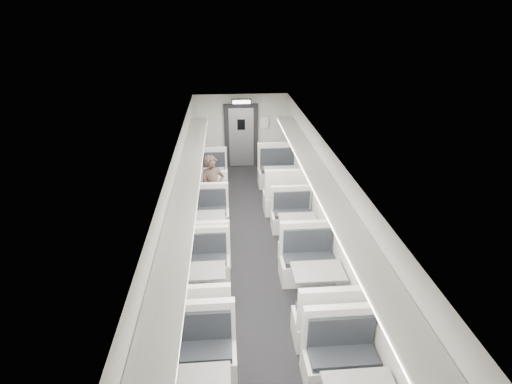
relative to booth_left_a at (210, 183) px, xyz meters
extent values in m
cube|color=black|center=(1.00, -3.74, -0.42)|extent=(3.00, 12.00, 0.12)
cube|color=white|center=(1.00, -3.74, 2.10)|extent=(3.00, 12.00, 0.12)
cube|color=beige|center=(1.00, 2.32, 0.84)|extent=(3.00, 0.12, 2.40)
cube|color=beige|center=(-0.56, -3.74, 0.84)|extent=(0.12, 12.00, 2.40)
cube|color=beige|center=(2.56, -3.74, 0.84)|extent=(0.12, 12.00, 2.40)
cube|color=silver|center=(0.00, -0.74, -0.15)|extent=(1.00, 0.56, 0.43)
cube|color=black|center=(0.00, -0.71, 0.11)|extent=(0.89, 0.45, 0.09)
cube|color=silver|center=(0.00, -0.94, 0.39)|extent=(1.00, 0.11, 0.66)
cube|color=silver|center=(0.00, 0.74, -0.15)|extent=(1.00, 0.56, 0.43)
cube|color=black|center=(0.00, 0.71, 0.11)|extent=(0.89, 0.45, 0.09)
cube|color=silver|center=(0.00, 0.94, 0.39)|extent=(1.00, 0.11, 0.66)
cylinder|color=silver|center=(0.00, 0.00, -0.04)|extent=(0.09, 0.09, 0.65)
cylinder|color=silver|center=(0.00, 0.00, -0.35)|extent=(0.34, 0.34, 0.03)
cube|color=slate|center=(0.00, 0.00, 0.33)|extent=(0.83, 0.57, 0.04)
cube|color=silver|center=(0.00, -3.38, -0.15)|extent=(1.00, 0.56, 0.43)
cube|color=black|center=(0.00, -3.35, 0.11)|extent=(0.89, 0.44, 0.09)
cube|color=silver|center=(0.00, -3.58, 0.39)|extent=(1.00, 0.11, 0.66)
cube|color=silver|center=(0.00, -1.90, -0.15)|extent=(1.00, 0.56, 0.43)
cube|color=black|center=(0.00, -1.93, 0.11)|extent=(0.89, 0.44, 0.09)
cube|color=silver|center=(0.00, -1.70, 0.39)|extent=(1.00, 0.11, 0.66)
cylinder|color=silver|center=(0.00, -2.64, -0.04)|extent=(0.09, 0.09, 0.65)
cylinder|color=silver|center=(0.00, -2.64, -0.35)|extent=(0.34, 0.34, 0.03)
cube|color=slate|center=(0.00, -2.64, 0.33)|extent=(0.83, 0.57, 0.04)
cube|color=silver|center=(0.00, -5.31, -0.16)|extent=(0.96, 0.54, 0.41)
cube|color=black|center=(0.00, -5.28, 0.09)|extent=(0.86, 0.43, 0.09)
cube|color=silver|center=(0.00, -5.51, 0.36)|extent=(0.96, 0.11, 0.64)
cube|color=silver|center=(0.00, -3.89, -0.16)|extent=(0.96, 0.54, 0.41)
cube|color=black|center=(0.00, -3.92, 0.09)|extent=(0.86, 0.43, 0.09)
cube|color=silver|center=(0.00, -3.69, 0.36)|extent=(0.96, 0.11, 0.64)
cylinder|color=silver|center=(0.00, -4.60, -0.05)|extent=(0.09, 0.09, 0.63)
cylinder|color=silver|center=(0.00, -4.60, -0.35)|extent=(0.33, 0.33, 0.03)
cube|color=slate|center=(0.00, -4.60, 0.30)|extent=(0.80, 0.55, 0.04)
cube|color=silver|center=(0.00, -6.20, -0.14)|extent=(1.07, 0.59, 0.45)
cube|color=black|center=(0.00, -6.23, 0.14)|extent=(0.95, 0.47, 0.10)
cube|color=silver|center=(0.00, -5.99, 0.44)|extent=(1.07, 0.12, 0.70)
cube|color=slate|center=(0.00, -6.99, 0.37)|extent=(0.89, 0.60, 0.04)
cube|color=silver|center=(2.00, -1.18, -0.12)|extent=(1.16, 0.64, 0.49)
cube|color=black|center=(2.00, -1.15, 0.18)|extent=(1.03, 0.51, 0.11)
cube|color=silver|center=(2.00, -1.42, 0.51)|extent=(1.16, 0.13, 0.76)
cube|color=silver|center=(2.00, 0.52, -0.12)|extent=(1.16, 0.64, 0.49)
cube|color=black|center=(2.00, 0.49, 0.18)|extent=(1.03, 0.51, 0.11)
cube|color=silver|center=(2.00, 0.75, 0.51)|extent=(1.16, 0.13, 0.76)
cylinder|color=silver|center=(2.00, -0.33, 0.01)|extent=(0.11, 0.11, 0.75)
cylinder|color=silver|center=(2.00, -0.33, -0.35)|extent=(0.39, 0.39, 0.03)
cube|color=slate|center=(2.00, -0.33, 0.43)|extent=(0.96, 0.65, 0.04)
cube|color=silver|center=(2.00, -3.57, -0.16)|extent=(0.97, 0.54, 0.41)
cube|color=black|center=(2.00, -3.55, 0.10)|extent=(0.86, 0.43, 0.09)
cube|color=silver|center=(2.00, -3.77, 0.37)|extent=(0.97, 0.11, 0.64)
cube|color=silver|center=(2.00, -2.14, -0.16)|extent=(0.97, 0.54, 0.41)
cube|color=black|center=(2.00, -2.17, 0.10)|extent=(0.86, 0.43, 0.09)
cube|color=silver|center=(2.00, -1.94, 0.37)|extent=(0.97, 0.11, 0.64)
cylinder|color=silver|center=(2.00, -2.86, -0.05)|extent=(0.09, 0.09, 0.63)
cylinder|color=silver|center=(2.00, -2.86, -0.35)|extent=(0.33, 0.33, 0.03)
cube|color=slate|center=(2.00, -2.86, 0.31)|extent=(0.81, 0.55, 0.04)
cube|color=silver|center=(2.00, -5.67, -0.14)|extent=(1.08, 0.60, 0.46)
cube|color=black|center=(2.00, -5.64, 0.14)|extent=(0.96, 0.48, 0.10)
cube|color=silver|center=(2.00, -5.89, 0.45)|extent=(1.08, 0.12, 0.71)
cube|color=silver|center=(2.00, -4.08, -0.14)|extent=(1.08, 0.60, 0.46)
cube|color=black|center=(2.00, -4.12, 0.14)|extent=(0.96, 0.48, 0.10)
cube|color=silver|center=(2.00, -3.87, 0.45)|extent=(1.08, 0.12, 0.71)
cylinder|color=silver|center=(2.00, -4.88, -0.01)|extent=(0.10, 0.10, 0.70)
cylinder|color=silver|center=(2.00, -4.88, -0.35)|extent=(0.37, 0.37, 0.03)
cube|color=slate|center=(2.00, -4.88, 0.38)|extent=(0.89, 0.61, 0.04)
cube|color=silver|center=(2.00, -6.45, -0.14)|extent=(1.06, 0.59, 0.45)
cube|color=black|center=(2.00, -6.48, 0.14)|extent=(0.94, 0.47, 0.10)
cube|color=silver|center=(2.00, -6.24, 0.44)|extent=(1.06, 0.12, 0.70)
imported|color=black|center=(0.13, -1.44, 0.47)|extent=(0.71, 0.58, 1.68)
cube|color=black|center=(-0.49, -0.34, 0.99)|extent=(0.02, 1.18, 0.84)
cube|color=black|center=(-0.49, -2.54, 0.99)|extent=(0.02, 1.18, 0.84)
cube|color=black|center=(-0.49, -4.74, 0.99)|extent=(0.02, 1.18, 0.84)
cube|color=black|center=(-0.49, -6.94, 0.99)|extent=(0.02, 1.18, 0.84)
cube|color=silver|center=(-0.26, -4.04, 1.56)|extent=(0.46, 10.40, 0.05)
cube|color=white|center=(-0.06, -4.04, 1.51)|extent=(0.05, 10.20, 0.04)
cube|color=silver|center=(2.26, -4.04, 1.56)|extent=(0.46, 10.40, 0.05)
cube|color=white|center=(2.06, -4.04, 1.51)|extent=(0.05, 10.20, 0.04)
cube|color=black|center=(1.00, 2.20, 0.69)|extent=(1.10, 0.10, 2.10)
cube|color=silver|center=(1.00, 2.17, 0.64)|extent=(0.80, 0.05, 1.95)
cube|color=black|center=(1.00, 2.13, 1.09)|extent=(0.25, 0.02, 0.35)
cube|color=black|center=(1.00, 1.71, 1.92)|extent=(0.62, 0.10, 0.16)
cube|color=white|center=(1.00, 1.65, 1.92)|extent=(0.54, 0.02, 0.10)
cube|color=silver|center=(1.75, 2.18, 1.14)|extent=(0.32, 0.02, 0.40)
camera|label=1|loc=(0.48, -10.44, 4.53)|focal=28.00mm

